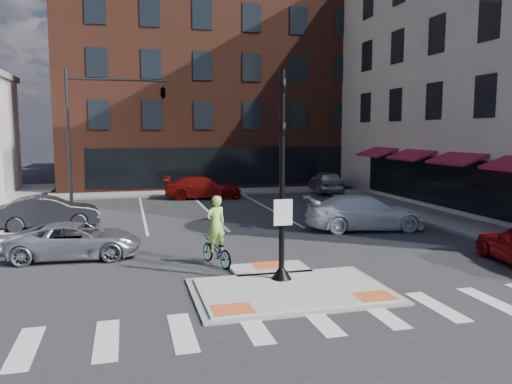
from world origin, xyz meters
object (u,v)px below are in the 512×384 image
object	(u,v)px
bg_car_red	(203,187)
cyclist	(216,242)
bg_car_silver	(326,182)
white_pickup	(365,213)
silver_suv	(76,240)
bg_car_dark	(48,212)

from	to	relation	value
bg_car_red	cyclist	world-z (taller)	cyclist
bg_car_silver	bg_car_red	xyz separation A→B (m)	(-8.95, -0.80, -0.07)
white_pickup	cyclist	bearing A→B (deg)	126.86
silver_suv	bg_car_red	bearing A→B (deg)	-21.12
bg_car_dark	bg_car_red	size ratio (longest dim) A/B	0.89
bg_car_silver	cyclist	world-z (taller)	cyclist
silver_suv	bg_car_silver	world-z (taller)	bg_car_silver
bg_car_red	cyclist	xyz separation A→B (m)	(-2.05, -16.37, 0.05)
cyclist	silver_suv	bearing A→B (deg)	-43.95
silver_suv	bg_car_dark	size ratio (longest dim) A/B	1.00
white_pickup	bg_car_silver	distance (m)	13.44
bg_car_dark	bg_car_red	world-z (taller)	bg_car_dark
bg_car_dark	bg_car_red	distance (m)	11.67
bg_car_dark	silver_suv	bearing A→B (deg)	-170.77
bg_car_silver	silver_suv	bearing A→B (deg)	53.29
white_pickup	bg_car_red	xyz separation A→B (m)	(-5.45, 12.17, -0.04)
bg_car_red	cyclist	distance (m)	16.50
white_pickup	bg_car_red	world-z (taller)	white_pickup
silver_suv	bg_car_silver	distance (m)	21.63
bg_car_silver	bg_car_red	world-z (taller)	bg_car_silver
bg_car_dark	bg_car_silver	world-z (taller)	bg_car_silver
bg_car_silver	cyclist	distance (m)	20.40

